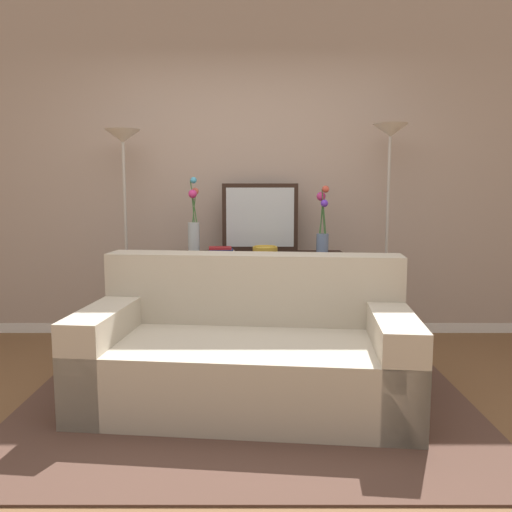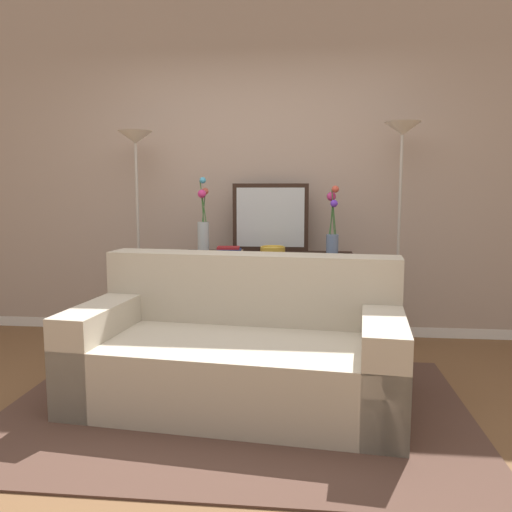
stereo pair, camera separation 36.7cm
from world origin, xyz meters
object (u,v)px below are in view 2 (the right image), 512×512
vase_tall_flowers (203,227)px  fruit_bowl (273,250)px  couch (240,351)px  wall_mirror (270,217)px  floor_lamp_right (401,173)px  book_stack (229,250)px  book_row_under_console (217,336)px  floor_lamp_left (136,178)px  vase_short_flowers (332,225)px  console_table (267,281)px

vase_tall_flowers → fruit_bowl: size_ratio=3.07×
couch → wall_mirror: 1.52m
floor_lamp_right → book_stack: size_ratio=8.20×
wall_mirror → book_stack: bearing=-144.9°
book_row_under_console → floor_lamp_left: bearing=-178.5°
fruit_bowl → vase_short_flowers: bearing=16.5°
couch → fruit_bowl: size_ratio=10.07×
wall_mirror → book_stack: (-0.32, -0.22, -0.26)m
vase_short_flowers → couch: bearing=-116.5°
console_table → book_row_under_console: 0.65m
book_stack → book_row_under_console: (-0.12, 0.08, -0.75)m
fruit_bowl → book_row_under_console: 0.90m
couch → book_row_under_console: size_ratio=6.83×
floor_lamp_left → floor_lamp_right: bearing=0.0°
couch → fruit_bowl: bearing=83.5°
fruit_bowl → book_stack: 0.36m
couch → fruit_bowl: couch is taller
console_table → fruit_bowl: (0.05, -0.10, 0.27)m
fruit_bowl → floor_lamp_left: bearing=175.7°
couch → console_table: (0.07, 1.17, 0.24)m
vase_short_flowers → floor_lamp_right: bearing=-6.1°
console_table → book_stack: size_ratio=6.32×
couch → book_row_under_console: 1.25m
vase_short_flowers → fruit_bowl: vase_short_flowers is taller
floor_lamp_left → fruit_bowl: 1.29m
vase_tall_flowers → floor_lamp_left: bearing=179.4°
wall_mirror → book_row_under_console: bearing=-162.2°
couch → vase_tall_flowers: bearing=112.0°
floor_lamp_left → vase_tall_flowers: 0.69m
couch → console_table: couch is taller
floor_lamp_left → floor_lamp_right: size_ratio=0.98×
wall_mirror → vase_short_flowers: bearing=-11.3°
couch → book_row_under_console: couch is taller
book_stack → fruit_bowl: bearing=-3.5°
floor_lamp_right → fruit_bowl: floor_lamp_right is taller
couch → vase_short_flowers: (0.60, 1.21, 0.70)m
console_table → book_row_under_console: size_ratio=4.71×
console_table → vase_tall_flowers: vase_tall_flowers is taller
couch → console_table: 1.19m
vase_tall_flowers → fruit_bowl: bearing=-7.8°
console_table → vase_short_flowers: (0.53, 0.04, 0.47)m
couch → floor_lamp_left: (-1.02, 1.15, 1.09)m
vase_short_flowers → book_stack: 0.87m
floor_lamp_left → vase_tall_flowers: floor_lamp_left is taller
floor_lamp_right → book_stack: (-1.36, -0.06, -0.63)m
floor_lamp_right → console_table: bearing=179.0°
couch → book_stack: bearing=102.2°
vase_tall_flowers → book_stack: (0.23, -0.06, -0.19)m
console_table → book_stack: bearing=-165.0°
floor_lamp_left → fruit_bowl: bearing=-4.3°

